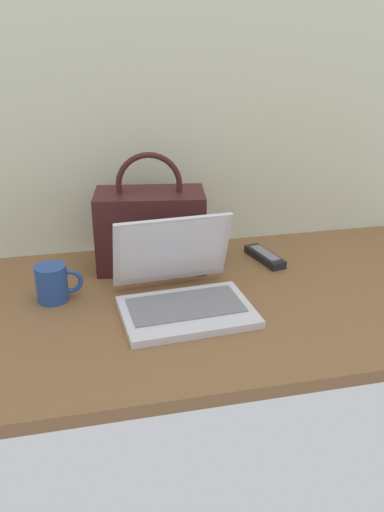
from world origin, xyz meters
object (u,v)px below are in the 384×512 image
object	(u,v)px
coffee_mug	(53,283)
remote_control_near	(265,256)
handbag	(151,228)
laptop	(182,289)

from	to	relation	value
coffee_mug	remote_control_near	xyz separation A→B (m)	(0.60, 0.12, -0.04)
coffee_mug	handbag	distance (m)	0.32
coffee_mug	remote_control_near	distance (m)	0.62
coffee_mug	handbag	bearing A→B (deg)	29.40
coffee_mug	remote_control_near	bearing A→B (deg)	11.05
remote_control_near	handbag	size ratio (longest dim) A/B	0.50
remote_control_near	handbag	distance (m)	0.35
laptop	coffee_mug	world-z (taller)	laptop
laptop	handbag	bearing A→B (deg)	97.98
coffee_mug	handbag	xyz separation A→B (m)	(0.27, 0.15, 0.07)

